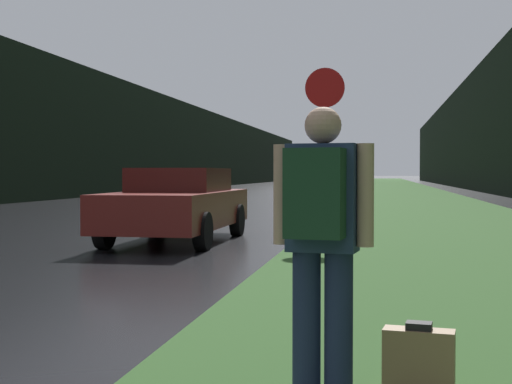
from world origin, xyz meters
The scene contains 10 objects.
grass_verge centered at (7.25, 40.00, 0.01)m, with size 6.00×240.00×0.02m, color #2D5123.
lane_stripe_c centered at (0.00, 12.84, 0.00)m, with size 0.12×3.00×0.01m, color silver.
lane_stripe_d centered at (0.00, 19.84, 0.00)m, with size 0.12×3.00×0.01m, color silver.
treeline_far_side centered at (-10.25, 50.00, 3.39)m, with size 2.00×140.00×6.79m, color black.
treeline_near_side centered at (13.25, 50.00, 4.29)m, with size 2.00×140.00×8.57m, color black.
stop_sign centered at (4.77, 10.99, 1.97)m, with size 0.73×0.07×3.18m.
hitchhiker_with_backpack centered at (5.46, 1.82, 0.93)m, with size 0.56×0.44×1.62m.
suitcase centered at (6.00, 1.94, 0.20)m, with size 0.41×0.20×0.43m.
car_passing_near centered at (2.12, 10.50, 0.69)m, with size 1.88×4.49×1.35m.
delivery_truck centered at (-2.12, 93.94, 1.71)m, with size 2.44×7.86×3.22m.
Camera 1 is at (5.78, -2.08, 1.26)m, focal length 50.00 mm.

